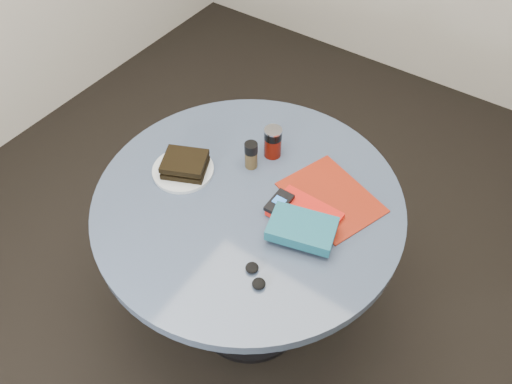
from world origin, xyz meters
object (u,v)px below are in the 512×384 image
Objects in this scene: soda_can at (273,142)px; novel at (302,229)px; plate at (183,170)px; sandwich at (185,164)px; table at (249,229)px; pepper_grinder at (251,155)px; red_book at (305,214)px; magazine at (331,197)px; headphones at (255,276)px; mp3_player at (279,203)px.

soda_can reaches higher than novel.
plate is 0.03m from sandwich.
sandwich is (-0.24, -0.02, 0.20)m from table.
novel is at bearing -28.38° from pepper_grinder.
plate is 0.47m from novel.
soda_can is at bearing 121.95° from novel.
red_book is at bearing 98.42° from novel.
sandwich reaches higher than magazine.
headphones is at bearing -51.05° from table.
sandwich is 0.58× the size of magazine.
red_book is (0.19, 0.04, 0.18)m from table.
mp3_player is at bearing 139.62° from novel.
soda_can is 0.58× the size of novel.
magazine is at bearing 74.98° from novel.
plate is 2.13× the size of mp3_player.
headphones is at bearing -24.97° from plate.
headphones is at bearing -25.80° from sandwich.
soda_can is at bearing 102.22° from table.
sandwich is 1.74× the size of pepper_grinder.
plate is at bearing -162.45° from sandwich.
plate is at bearing 155.03° from headphones.
pepper_grinder is 0.52× the size of novel.
table is 10.17× the size of headphones.
sandwich is 0.49m from magazine.
novel is at bearing -65.04° from red_book.
magazine is 3.07× the size of headphones.
sandwich is at bearing 17.55° from plate.
table is 5.67× the size of sandwich.
pepper_grinder is at bearing 162.92° from red_book.
pepper_grinder is at bearing -154.17° from magazine.
sandwich reaches higher than table.
soda_can is at bearing -172.33° from magazine.
sandwich is at bearing -174.18° from table.
sandwich reaches higher than red_book.
mp3_player is at bearing -167.10° from red_book.
soda_can is at bearing 117.68° from headphones.
plate is 2.03× the size of pepper_grinder.
plate is at bearing 163.97° from novel.
pepper_grinder is 0.34× the size of magazine.
magazine is at bearing 20.99° from plate.
soda_can is 1.18× the size of mp3_player.
novel is 2.02× the size of mp3_player.
pepper_grinder is 0.28m from red_book.
pepper_grinder is (0.17, 0.15, 0.05)m from plate.
table is 10.38× the size of mp3_player.
magazine is at bearing 5.43° from pepper_grinder.
novel reaches higher than table.
headphones is (0.23, -0.44, -0.05)m from soda_can.
sandwich is at bearing -170.54° from red_book.
pepper_grinder is (0.16, 0.15, 0.01)m from sandwich.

